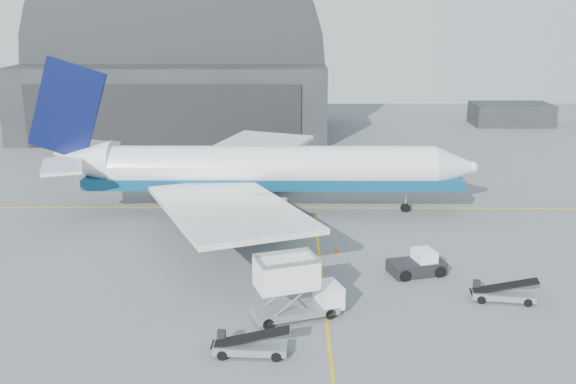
{
  "coord_description": "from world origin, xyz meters",
  "views": [
    {
      "loc": [
        -2.4,
        -45.8,
        20.47
      ],
      "look_at": [
        -2.74,
        10.4,
        4.5
      ],
      "focal_mm": 40.0,
      "sensor_mm": 36.0,
      "label": 1
    }
  ],
  "objects_px": {
    "airliner": "(255,170)",
    "belt_loader_b": "(502,294)",
    "catering_truck": "(294,288)",
    "pushback_tug": "(418,265)",
    "belt_loader_a": "(249,346)"
  },
  "relations": [
    {
      "from": "belt_loader_a",
      "to": "airliner",
      "type": "bearing_deg",
      "value": 95.05
    },
    {
      "from": "catering_truck",
      "to": "belt_loader_b",
      "type": "bearing_deg",
      "value": -9.07
    },
    {
      "from": "belt_loader_b",
      "to": "catering_truck",
      "type": "bearing_deg",
      "value": -161.83
    },
    {
      "from": "pushback_tug",
      "to": "belt_loader_a",
      "type": "relative_size",
      "value": 0.99
    },
    {
      "from": "airliner",
      "to": "pushback_tug",
      "type": "bearing_deg",
      "value": -49.65
    },
    {
      "from": "airliner",
      "to": "belt_loader_a",
      "type": "height_order",
      "value": "airliner"
    },
    {
      "from": "pushback_tug",
      "to": "belt_loader_a",
      "type": "bearing_deg",
      "value": -150.85
    },
    {
      "from": "airliner",
      "to": "belt_loader_b",
      "type": "distance_m",
      "value": 29.08
    },
    {
      "from": "airliner",
      "to": "pushback_tug",
      "type": "height_order",
      "value": "airliner"
    },
    {
      "from": "airliner",
      "to": "catering_truck",
      "type": "relative_size",
      "value": 6.98
    },
    {
      "from": "airliner",
      "to": "belt_loader_b",
      "type": "xyz_separation_m",
      "value": [
        19.21,
        -21.46,
        -3.99
      ]
    },
    {
      "from": "pushback_tug",
      "to": "catering_truck",
      "type": "bearing_deg",
      "value": -158.09
    },
    {
      "from": "catering_truck",
      "to": "belt_loader_a",
      "type": "height_order",
      "value": "catering_truck"
    },
    {
      "from": "airliner",
      "to": "pushback_tug",
      "type": "relative_size",
      "value": 9.62
    },
    {
      "from": "airliner",
      "to": "belt_loader_b",
      "type": "relative_size",
      "value": 9.59
    }
  ]
}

